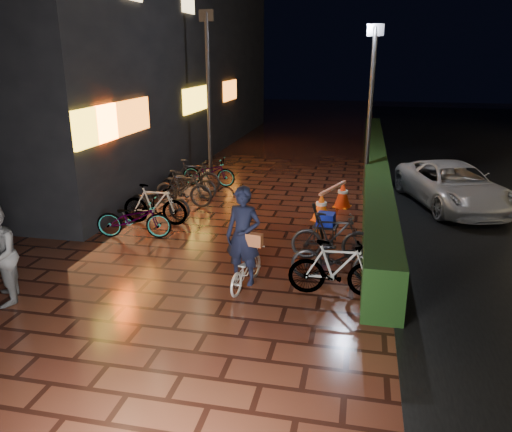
% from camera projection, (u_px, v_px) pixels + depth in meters
% --- Properties ---
extents(ground, '(80.00, 80.00, 0.00)m').
position_uv_depth(ground, '(220.00, 262.00, 10.64)').
color(ground, '#381911').
rests_on(ground, ground).
extents(hedge, '(0.70, 20.00, 1.00)m').
position_uv_depth(hedge, '(375.00, 167.00, 17.28)').
color(hedge, black).
rests_on(hedge, ground).
extents(van, '(3.27, 4.87, 1.24)m').
position_uv_depth(van, '(453.00, 185.00, 14.38)').
color(van, '#B0B0B5').
rests_on(van, ground).
extents(storefront_block, '(12.09, 22.00, 9.00)m').
position_uv_depth(storefront_block, '(81.00, 48.00, 21.82)').
color(storefront_block, black).
rests_on(storefront_block, ground).
extents(lamp_post_hedge, '(0.48, 0.15, 5.05)m').
position_uv_depth(lamp_post_hedge, '(370.00, 105.00, 14.86)').
color(lamp_post_hedge, black).
rests_on(lamp_post_hedge, ground).
extents(lamp_post_sf, '(0.54, 0.17, 5.66)m').
position_uv_depth(lamp_post_sf, '(209.00, 88.00, 17.45)').
color(lamp_post_sf, black).
rests_on(lamp_post_sf, ground).
extents(cyclist, '(0.75, 1.45, 1.99)m').
position_uv_depth(cyclist, '(244.00, 251.00, 9.27)').
color(cyclist, silver).
rests_on(cyclist, ground).
extents(traffic_barrier, '(1.04, 1.89, 0.77)m').
position_uv_depth(traffic_barrier, '(332.00, 200.00, 13.81)').
color(traffic_barrier, '#FF5D0D').
rests_on(traffic_barrier, ground).
extents(cart_assembly, '(0.62, 0.56, 1.02)m').
position_uv_depth(cart_assembly, '(325.00, 221.00, 11.63)').
color(cart_assembly, black).
rests_on(cart_assembly, ground).
extents(parked_bikes_storefront, '(2.14, 5.92, 1.06)m').
position_uv_depth(parked_bikes_storefront, '(177.00, 190.00, 14.35)').
color(parked_bikes_storefront, black).
rests_on(parked_bikes_storefront, ground).
extents(parked_bikes_hedge, '(1.99, 2.25, 1.06)m').
position_uv_depth(parked_bikes_hedge, '(336.00, 254.00, 9.77)').
color(parked_bikes_hedge, black).
rests_on(parked_bikes_hedge, ground).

